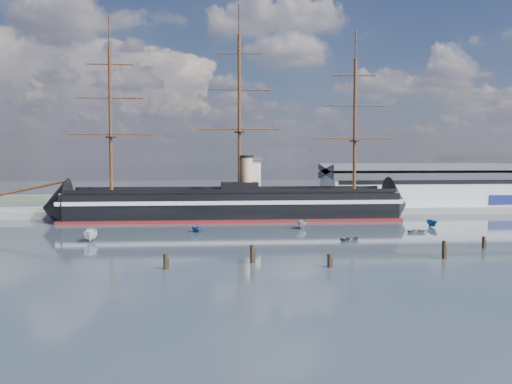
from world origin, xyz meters
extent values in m
plane|color=#27303C|center=(0.00, 40.00, 0.00)|extent=(600.00, 600.00, 0.00)
cube|color=slate|center=(10.00, 76.00, 0.00)|extent=(180.00, 18.00, 2.00)
cube|color=#B7BABC|center=(58.00, 80.00, 7.00)|extent=(62.00, 20.00, 10.00)
cube|color=#3F4247|center=(58.00, 80.00, 12.60)|extent=(63.00, 21.00, 2.00)
cube|color=silver|center=(3.00, 73.00, 9.00)|extent=(4.00, 4.00, 14.00)
cube|color=#3F4247|center=(3.00, 73.00, 16.50)|extent=(5.00, 5.00, 1.00)
cube|color=black|center=(-4.18, 60.00, 4.00)|extent=(88.29, 17.71, 7.00)
cube|color=silver|center=(-4.18, 60.00, 5.20)|extent=(90.30, 17.99, 1.00)
cube|color=maroon|center=(-4.18, 60.00, 0.35)|extent=(90.30, 17.95, 0.90)
cone|color=black|center=(-50.68, 60.00, 3.70)|extent=(14.30, 15.95, 15.68)
cone|color=black|center=(42.32, 60.00, 3.70)|extent=(11.30, 15.89, 15.68)
cube|color=brown|center=(-4.18, 60.00, 7.60)|extent=(88.27, 16.43, 0.40)
cube|color=black|center=(-2.18, 60.00, 9.00)|extent=(10.11, 6.19, 2.50)
cylinder|color=tan|center=(-0.18, 60.00, 12.50)|extent=(3.20, 3.20, 9.00)
cylinder|color=#381E0F|center=(-56.18, 60.00, 9.00)|extent=(17.76, 1.04, 4.43)
cylinder|color=#381E0F|center=(-36.18, 60.00, 26.80)|extent=(0.90, 0.90, 38.00)
cylinder|color=#381E0F|center=(-2.18, 60.00, 28.80)|extent=(0.90, 0.90, 42.00)
cylinder|color=#381E0F|center=(29.82, 60.00, 25.80)|extent=(0.90, 0.90, 36.00)
imported|color=silver|center=(-35.21, 22.30, 0.00)|extent=(7.89, 3.28, 3.10)
imported|color=slate|center=(16.94, 18.14, 0.00)|extent=(2.17, 3.04, 1.32)
imported|color=gray|center=(10.99, 38.88, 0.00)|extent=(6.54, 4.43, 2.46)
imported|color=navy|center=(-14.15, 35.26, 0.00)|extent=(6.98, 5.19, 2.35)
imported|color=gray|center=(35.25, 28.52, 0.00)|extent=(1.18, 2.76, 1.27)
imported|color=navy|center=(42.80, 37.73, 0.00)|extent=(5.65, 2.29, 2.22)
cylinder|color=black|center=(-19.17, -7.98, 0.00)|extent=(0.64, 0.64, 3.01)
cylinder|color=black|center=(5.72, -9.35, 0.00)|extent=(0.64, 0.64, 2.75)
cylinder|color=black|center=(26.42, -4.26, 0.00)|extent=(0.64, 0.64, 3.72)
cylinder|color=black|center=(38.50, 5.23, 0.00)|extent=(0.64, 0.64, 2.94)
cylinder|color=black|center=(-5.63, -4.17, 0.00)|extent=(0.64, 0.64, 3.56)
camera|label=1|loc=(-15.29, -93.87, 16.66)|focal=40.00mm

